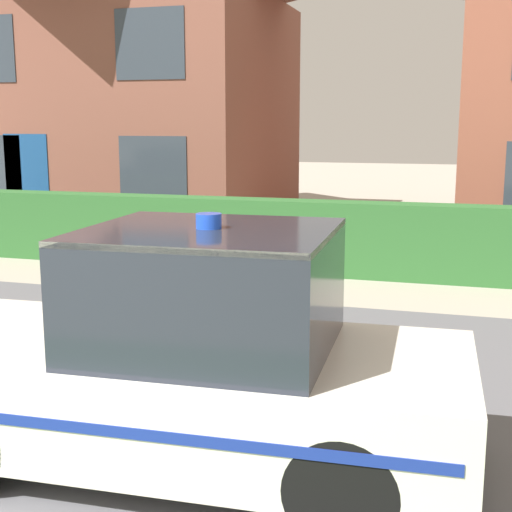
{
  "coord_description": "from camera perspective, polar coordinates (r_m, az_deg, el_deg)",
  "views": [
    {
      "loc": [
        2.28,
        -1.77,
        2.33
      ],
      "look_at": [
        0.33,
        4.74,
        1.05
      ],
      "focal_mm": 50.0,
      "sensor_mm": 36.0,
      "label": 1
    }
  ],
  "objects": [
    {
      "name": "road_strip",
      "position": [
        6.7,
        -4.37,
        -9.66
      ],
      "size": [
        28.0,
        5.83,
        0.01
      ],
      "primitive_type": "cube",
      "color": "#5B5B60",
      "rests_on": "ground"
    },
    {
      "name": "garden_hedge",
      "position": [
        11.01,
        6.97,
        1.38
      ],
      "size": [
        14.99,
        0.52,
        1.14
      ],
      "primitive_type": "cube",
      "color": "#2D662D",
      "rests_on": "ground"
    },
    {
      "name": "police_car",
      "position": [
        4.87,
        -5.35,
        -8.42
      ],
      "size": [
        3.92,
        1.78,
        1.74
      ],
      "rotation": [
        0.0,
        0.0,
        3.18
      ],
      "color": "black",
      "rests_on": "road_strip"
    },
    {
      "name": "house_left",
      "position": [
        17.4,
        -9.82,
        15.58
      ],
      "size": [
        6.91,
        6.25,
        7.58
      ],
      "color": "brown",
      "rests_on": "ground"
    }
  ]
}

